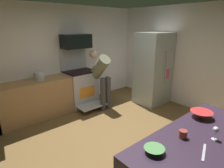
{
  "coord_description": "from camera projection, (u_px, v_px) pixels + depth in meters",
  "views": [
    {
      "loc": [
        -2.1,
        -2.25,
        2.11
      ],
      "look_at": [
        0.1,
        0.3,
        1.05
      ],
      "focal_mm": 30.3,
      "sensor_mm": 36.0,
      "label": 1
    }
  ],
  "objects": [
    {
      "name": "wall_back",
      "position": [
        57.0,
        58.0,
        4.87
      ],
      "size": [
        5.2,
        0.12,
        2.6
      ],
      "primitive_type": "cube",
      "color": "white",
      "rests_on": "ground"
    },
    {
      "name": "stock_pot",
      "position": [
        39.0,
        76.0,
        4.3
      ],
      "size": [
        0.24,
        0.24,
        0.2
      ],
      "primitive_type": "cylinder",
      "color": "silver",
      "rests_on": "lower_cabinet_run"
    },
    {
      "name": "wine_glass_near",
      "position": [
        216.0,
        130.0,
        2.05
      ],
      "size": [
        0.06,
        0.06,
        0.16
      ],
      "color": "silver",
      "rests_on": "counter_island"
    },
    {
      "name": "mug_coffee",
      "position": [
        183.0,
        134.0,
        2.1
      ],
      "size": [
        0.09,
        0.09,
        0.09
      ],
      "primitive_type": "cylinder",
      "color": "#9F3C2E",
      "rests_on": "counter_island"
    },
    {
      "name": "refrigerator",
      "position": [
        153.0,
        69.0,
        5.14
      ],
      "size": [
        0.85,
        0.74,
        1.92
      ],
      "color": "#AFB8B5",
      "rests_on": "ground"
    },
    {
      "name": "wall_right",
      "position": [
        193.0,
        58.0,
        4.76
      ],
      "size": [
        0.12,
        4.8,
        2.6
      ],
      "primitive_type": "cube",
      "color": "white",
      "rests_on": "ground"
    },
    {
      "name": "mixing_bowl_large",
      "position": [
        201.0,
        114.0,
        2.57
      ],
      "size": [
        0.29,
        0.29,
        0.09
      ],
      "primitive_type": "cone",
      "rotation": [
        3.14,
        0.0,
        0.0
      ],
      "color": "red",
      "rests_on": "counter_island"
    },
    {
      "name": "microwave",
      "position": [
        76.0,
        41.0,
        4.8
      ],
      "size": [
        0.74,
        0.38,
        0.35
      ],
      "primitive_type": "cube",
      "color": "black",
      "rests_on": "oven_range"
    },
    {
      "name": "knife_chef",
      "position": [
        204.0,
        152.0,
        1.87
      ],
      "size": [
        0.29,
        0.13,
        0.01
      ],
      "primitive_type": "cube",
      "rotation": [
        0.0,
        0.0,
        3.49
      ],
      "color": "#B7BABF",
      "rests_on": "counter_island"
    },
    {
      "name": "person_cook",
      "position": [
        101.0,
        75.0,
        4.82
      ],
      "size": [
        0.31,
        0.7,
        1.48
      ],
      "color": "#444444",
      "rests_on": "ground"
    },
    {
      "name": "lower_cabinet_run",
      "position": [
        31.0,
        101.0,
        4.3
      ],
      "size": [
        2.4,
        0.6,
        0.9
      ],
      "primitive_type": "cube",
      "color": "#B4814F",
      "rests_on": "ground"
    },
    {
      "name": "ground_plane",
      "position": [
        118.0,
        142.0,
        3.57
      ],
      "size": [
        5.2,
        4.8,
        0.02
      ],
      "primitive_type": "cube",
      "color": "brown"
    },
    {
      "name": "oven_range",
      "position": [
        80.0,
        87.0,
        5.09
      ],
      "size": [
        0.76,
        1.03,
        1.53
      ],
      "color": "#BCB9BD",
      "rests_on": "ground"
    },
    {
      "name": "mixing_bowl_small",
      "position": [
        154.0,
        150.0,
        1.86
      ],
      "size": [
        0.21,
        0.21,
        0.06
      ],
      "primitive_type": "cone",
      "rotation": [
        3.14,
        0.0,
        0.0
      ],
      "color": "#54904F",
      "rests_on": "counter_island"
    }
  ]
}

